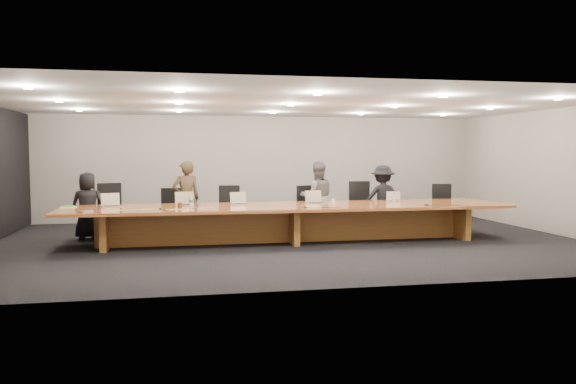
{
  "coord_description": "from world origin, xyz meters",
  "views": [
    {
      "loc": [
        -2.24,
        -11.13,
        1.81
      ],
      "look_at": [
        0.0,
        0.3,
        1.0
      ],
      "focal_mm": 35.0,
      "sensor_mm": 36.0,
      "label": 1
    }
  ],
  "objects_px": {
    "laptop_a": "(111,200)",
    "laptop_d": "(315,197)",
    "chair_far_left": "(112,210)",
    "laptop_c": "(240,198)",
    "conference_table": "(291,216)",
    "person_a": "(88,206)",
    "person_d": "(383,198)",
    "av_box": "(87,212)",
    "chair_left": "(170,212)",
    "chair_mid_left": "(230,210)",
    "mic_right": "(426,205)",
    "chair_right": "(362,206)",
    "paper_cup_near": "(333,201)",
    "chair_far_right": "(444,206)",
    "laptop_b": "(185,199)",
    "chair_mid_right": "(311,209)",
    "laptop_e": "(393,196)",
    "person_b": "(186,198)",
    "mic_center": "(305,207)",
    "paper_cup_far": "(395,200)",
    "mic_left": "(161,208)",
    "person_c": "(317,197)",
    "amber_mug": "(180,205)",
    "water_bottle": "(191,201)"
  },
  "relations": [
    {
      "from": "laptop_a",
      "to": "laptop_d",
      "type": "bearing_deg",
      "value": -14.82
    },
    {
      "from": "chair_far_left",
      "to": "laptop_c",
      "type": "xyz_separation_m",
      "value": [
        2.64,
        -0.93,
        0.29
      ]
    },
    {
      "from": "conference_table",
      "to": "person_a",
      "type": "xyz_separation_m",
      "value": [
        -4.11,
        1.16,
        0.19
      ]
    },
    {
      "from": "person_d",
      "to": "av_box",
      "type": "height_order",
      "value": "person_d"
    },
    {
      "from": "chair_left",
      "to": "chair_mid_left",
      "type": "distance_m",
      "value": 1.31
    },
    {
      "from": "conference_table",
      "to": "mic_right",
      "type": "height_order",
      "value": "mic_right"
    },
    {
      "from": "chair_right",
      "to": "laptop_c",
      "type": "bearing_deg",
      "value": -160.72
    },
    {
      "from": "paper_cup_near",
      "to": "mic_right",
      "type": "bearing_deg",
      "value": -27.01
    },
    {
      "from": "chair_far_right",
      "to": "laptop_b",
      "type": "relative_size",
      "value": 2.94
    },
    {
      "from": "chair_mid_right",
      "to": "laptop_e",
      "type": "height_order",
      "value": "chair_mid_right"
    },
    {
      "from": "chair_far_right",
      "to": "chair_left",
      "type": "bearing_deg",
      "value": -167.94
    },
    {
      "from": "paper_cup_near",
      "to": "chair_far_right",
      "type": "bearing_deg",
      "value": 17.32
    },
    {
      "from": "person_b",
      "to": "av_box",
      "type": "distance_m",
      "value": 2.56
    },
    {
      "from": "mic_center",
      "to": "paper_cup_far",
      "type": "bearing_deg",
      "value": 21.6
    },
    {
      "from": "conference_table",
      "to": "person_b",
      "type": "xyz_separation_m",
      "value": [
        -2.08,
        1.23,
        0.3
      ]
    },
    {
      "from": "laptop_c",
      "to": "mic_left",
      "type": "xyz_separation_m",
      "value": [
        -1.57,
        -0.63,
        -0.12
      ]
    },
    {
      "from": "mic_center",
      "to": "mic_right",
      "type": "relative_size",
      "value": 0.93
    },
    {
      "from": "person_a",
      "to": "person_b",
      "type": "distance_m",
      "value": 2.04
    },
    {
      "from": "person_d",
      "to": "paper_cup_far",
      "type": "relative_size",
      "value": 16.26
    },
    {
      "from": "chair_left",
      "to": "person_a",
      "type": "xyz_separation_m",
      "value": [
        -1.68,
        -0.19,
        0.18
      ]
    },
    {
      "from": "person_b",
      "to": "chair_right",
      "type": "bearing_deg",
      "value": 167.86
    },
    {
      "from": "chair_left",
      "to": "person_c",
      "type": "bearing_deg",
      "value": 7.3
    },
    {
      "from": "laptop_b",
      "to": "av_box",
      "type": "relative_size",
      "value": 2.02
    },
    {
      "from": "laptop_e",
      "to": "chair_mid_right",
      "type": "bearing_deg",
      "value": 176.73
    },
    {
      "from": "person_b",
      "to": "laptop_a",
      "type": "relative_size",
      "value": 4.65
    },
    {
      "from": "chair_right",
      "to": "paper_cup_near",
      "type": "distance_m",
      "value": 1.32
    },
    {
      "from": "laptop_b",
      "to": "mic_left",
      "type": "distance_m",
      "value": 0.77
    },
    {
      "from": "chair_far_right",
      "to": "chair_right",
      "type": "bearing_deg",
      "value": -166.24
    },
    {
      "from": "chair_mid_right",
      "to": "laptop_e",
      "type": "xyz_separation_m",
      "value": [
        1.64,
        -0.86,
        0.32
      ]
    },
    {
      "from": "chair_far_left",
      "to": "chair_far_right",
      "type": "xyz_separation_m",
      "value": [
        7.62,
        0.0,
        -0.05
      ]
    },
    {
      "from": "amber_mug",
      "to": "mic_right",
      "type": "xyz_separation_m",
      "value": [
        4.92,
        -0.42,
        -0.04
      ]
    },
    {
      "from": "chair_far_left",
      "to": "laptop_a",
      "type": "xyz_separation_m",
      "value": [
        0.09,
        -0.91,
        0.29
      ]
    },
    {
      "from": "chair_right",
      "to": "person_b",
      "type": "xyz_separation_m",
      "value": [
        -4.01,
        -0.0,
        0.24
      ]
    },
    {
      "from": "chair_mid_left",
      "to": "person_b",
      "type": "xyz_separation_m",
      "value": [
        -0.94,
        0.02,
        0.27
      ]
    },
    {
      "from": "laptop_c",
      "to": "paper_cup_near",
      "type": "xyz_separation_m",
      "value": [
        1.99,
        0.0,
        -0.09
      ]
    },
    {
      "from": "amber_mug",
      "to": "mic_right",
      "type": "relative_size",
      "value": 0.8
    },
    {
      "from": "laptop_c",
      "to": "mic_center",
      "type": "xyz_separation_m",
      "value": [
        1.16,
        -0.9,
        -0.12
      ]
    },
    {
      "from": "chair_far_right",
      "to": "laptop_c",
      "type": "distance_m",
      "value": 5.08
    },
    {
      "from": "chair_far_right",
      "to": "mic_center",
      "type": "distance_m",
      "value": 4.25
    },
    {
      "from": "laptop_b",
      "to": "person_d",
      "type": "bearing_deg",
      "value": 9.07
    },
    {
      "from": "water_bottle",
      "to": "laptop_d",
      "type": "bearing_deg",
      "value": 4.45
    },
    {
      "from": "paper_cup_far",
      "to": "conference_table",
      "type": "bearing_deg",
      "value": -173.04
    },
    {
      "from": "person_d",
      "to": "person_c",
      "type": "bearing_deg",
      "value": 8.17
    },
    {
      "from": "person_a",
      "to": "conference_table",
      "type": "bearing_deg",
      "value": 165.14
    },
    {
      "from": "chair_right",
      "to": "mic_center",
      "type": "height_order",
      "value": "chair_right"
    },
    {
      "from": "paper_cup_near",
      "to": "av_box",
      "type": "distance_m",
      "value": 4.93
    },
    {
      "from": "amber_mug",
      "to": "paper_cup_far",
      "type": "bearing_deg",
      "value": 5.18
    },
    {
      "from": "av_box",
      "to": "mic_center",
      "type": "height_order",
      "value": "mic_center"
    },
    {
      "from": "person_a",
      "to": "laptop_e",
      "type": "relative_size",
      "value": 4.76
    },
    {
      "from": "chair_right",
      "to": "paper_cup_far",
      "type": "relative_size",
      "value": 12.54
    }
  ]
}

